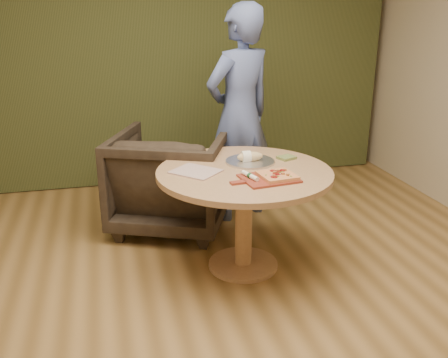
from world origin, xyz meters
TOP-DOWN VIEW (x-y plane):
  - room_shell at (0.00, 0.00)m, footprint 5.04×6.04m
  - curtain at (0.00, 2.90)m, footprint 4.80×0.14m
  - pedestal_table at (0.29, 0.82)m, footprint 1.22×1.22m
  - pizza_paddle at (0.38, 0.60)m, footprint 0.46×0.32m
  - flatbread_pizza at (0.45, 0.59)m, footprint 0.25×0.25m
  - cutlery_roll at (0.27, 0.62)m, footprint 0.08×0.20m
  - newspaper at (-0.04, 0.86)m, footprint 0.39×0.39m
  - serving_tray at (0.38, 0.98)m, footprint 0.36×0.36m
  - bread_roll at (0.37, 0.98)m, footprint 0.19×0.09m
  - green_packet at (0.67, 1.00)m, footprint 0.15×0.14m
  - armchair at (-0.11, 1.66)m, footprint 1.17×1.14m
  - person_standing at (0.51, 1.77)m, footprint 0.80×0.68m

SIDE VIEW (x-z plane):
  - armchair at x=-0.11m, z-range 0.00..0.93m
  - pedestal_table at x=0.29m, z-range 0.23..0.98m
  - newspaper at x=-0.04m, z-range 0.75..0.76m
  - serving_tray at x=0.38m, z-range 0.75..0.77m
  - pizza_paddle at x=0.38m, z-range 0.75..0.77m
  - green_packet at x=0.67m, z-range 0.75..0.77m
  - flatbread_pizza at x=0.45m, z-range 0.76..0.79m
  - cutlery_roll at x=0.27m, z-range 0.76..0.80m
  - bread_roll at x=0.37m, z-range 0.75..0.84m
  - person_standing at x=0.51m, z-range 0.00..1.86m
  - room_shell at x=0.00m, z-range -0.02..2.82m
  - curtain at x=0.00m, z-range 0.01..2.79m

